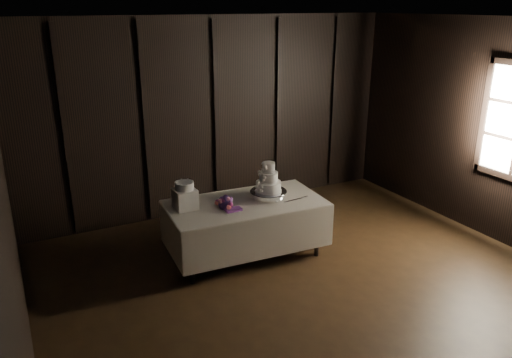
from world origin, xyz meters
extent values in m
cube|color=black|center=(0.00, 0.00, -0.02)|extent=(6.04, 7.04, 0.04)
cube|color=black|center=(0.00, 0.00, 3.02)|extent=(6.04, 7.04, 0.04)
cube|color=black|center=(0.00, 3.52, 1.50)|extent=(6.04, 0.04, 3.04)
cube|color=black|center=(-3.02, 0.00, 1.50)|extent=(0.04, 7.04, 3.04)
cube|color=beige|center=(-0.33, 1.79, 0.76)|extent=(2.04, 1.15, 0.01)
cube|color=white|center=(-0.33, 1.79, 0.35)|extent=(1.88, 1.02, 0.71)
cylinder|color=silver|center=(0.00, 1.80, 0.81)|extent=(0.50, 0.50, 0.09)
cylinder|color=white|center=(0.00, 1.80, 0.91)|extent=(0.32, 0.32, 0.13)
cylinder|color=white|center=(0.00, 1.80, 1.04)|extent=(0.24, 0.24, 0.13)
cylinder|color=white|center=(0.00, 1.80, 1.17)|extent=(0.16, 0.16, 0.13)
cube|color=white|center=(-1.08, 1.95, 0.89)|extent=(0.27, 0.27, 0.25)
cylinder|color=white|center=(-1.08, 1.95, 1.06)|extent=(0.24, 0.24, 0.09)
cube|color=silver|center=(0.23, 1.56, 0.77)|extent=(0.37, 0.05, 0.01)
camera|label=1|loc=(-2.93, -3.49, 3.16)|focal=35.00mm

